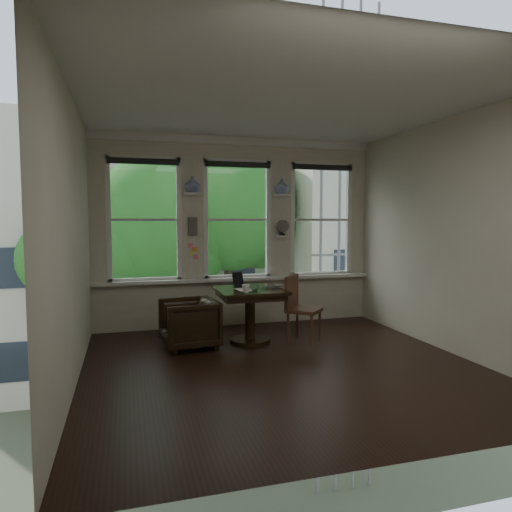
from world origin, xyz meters
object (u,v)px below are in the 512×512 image
object	(u,v)px
laptop	(274,288)
mug	(246,288)
table	(250,316)
side_chair_right	(304,309)
armchair_left	(189,324)

from	to	relation	value
laptop	mug	size ratio (longest dim) A/B	2.90
table	side_chair_right	size ratio (longest dim) A/B	0.98
laptop	mug	bearing A→B (deg)	-154.29
side_chair_right	mug	xyz separation A→B (m)	(-0.86, -0.09, 0.34)
armchair_left	side_chair_right	world-z (taller)	side_chair_right
armchair_left	mug	size ratio (longest dim) A/B	6.54
laptop	mug	world-z (taller)	mug
table	side_chair_right	distance (m)	0.76
table	armchair_left	size ratio (longest dim) A/B	1.25
table	mug	bearing A→B (deg)	-115.28
armchair_left	side_chair_right	xyz separation A→B (m)	(1.58, -0.14, 0.13)
mug	table	bearing A→B (deg)	64.72
laptop	table	bearing A→B (deg)	170.16
table	laptop	distance (m)	0.51
table	mug	world-z (taller)	mug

